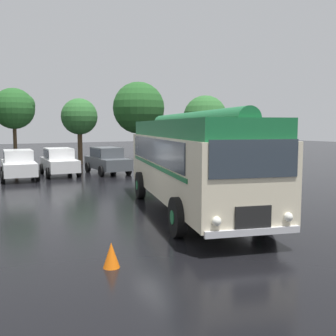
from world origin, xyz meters
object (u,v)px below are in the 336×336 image
object	(u,v)px
vintage_bus	(190,158)
car_far_right	(107,160)
car_mid_left	(19,164)
car_mid_right	(59,161)
traffic_cone	(111,255)

from	to	relation	value
vintage_bus	car_far_right	distance (m)	12.12
car_mid_left	car_mid_right	bearing A→B (deg)	13.76
car_mid_left	traffic_cone	xyz separation A→B (m)	(-1.13, -15.81, -0.57)
vintage_bus	car_mid_right	distance (m)	12.73
car_far_right	car_mid_left	bearing A→B (deg)	178.85
car_mid_right	car_far_right	size ratio (longest dim) A/B	1.02
vintage_bus	car_mid_right	xyz separation A→B (m)	(-1.03, 12.65, -1.05)
car_mid_right	traffic_cone	world-z (taller)	car_mid_right
vintage_bus	traffic_cone	size ratio (longest dim) A/B	18.82
car_mid_right	car_far_right	xyz separation A→B (m)	(2.86, -0.72, 0.00)
car_mid_left	car_mid_right	world-z (taller)	same
vintage_bus	car_mid_right	world-z (taller)	vintage_bus
vintage_bus	car_far_right	size ratio (longest dim) A/B	2.43
car_mid_left	car_mid_right	size ratio (longest dim) A/B	1.01
traffic_cone	vintage_bus	bearing A→B (deg)	39.08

